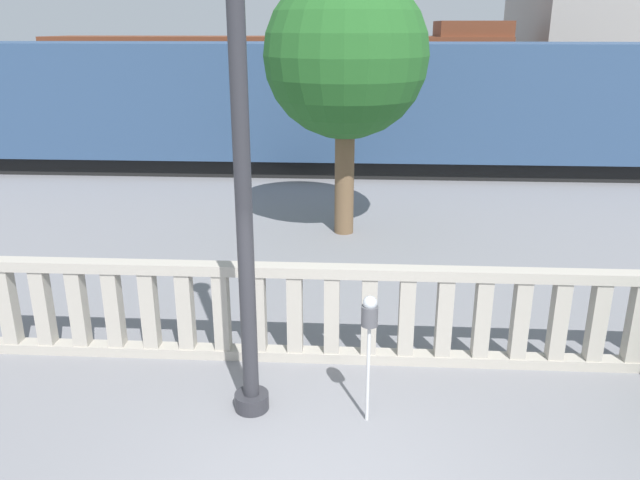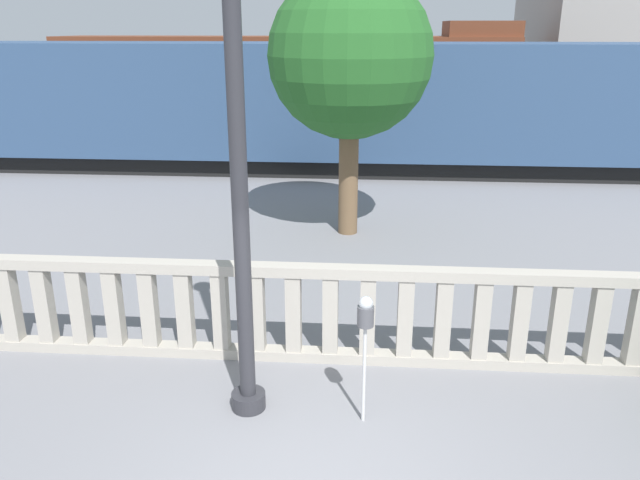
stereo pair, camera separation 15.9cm
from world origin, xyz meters
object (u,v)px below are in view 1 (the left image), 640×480
at_px(parking_meter, 369,321).
at_px(train_near, 350,106).
at_px(lamppost, 243,197).
at_px(train_far, 281,82).
at_px(tree_left, 346,57).

bearing_deg(parking_meter, train_near, 91.75).
height_order(lamppost, parking_meter, lamppost).
relative_size(train_near, train_far, 1.43).
relative_size(parking_meter, train_far, 0.08).
height_order(lamppost, train_near, lamppost).
xyz_separation_m(parking_meter, tree_left, (-0.43, 6.92, 2.46)).
xyz_separation_m(parking_meter, train_near, (-0.40, 13.20, 0.74)).
height_order(train_near, tree_left, tree_left).
xyz_separation_m(parking_meter, train_far, (-3.49, 21.11, 0.79)).
bearing_deg(train_near, lamppost, -94.18).
height_order(parking_meter, tree_left, tree_left).
relative_size(parking_meter, train_near, 0.06).
relative_size(train_near, tree_left, 5.04).
bearing_deg(tree_left, train_far, 102.18).
xyz_separation_m(train_near, train_far, (-3.09, 7.90, 0.05)).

